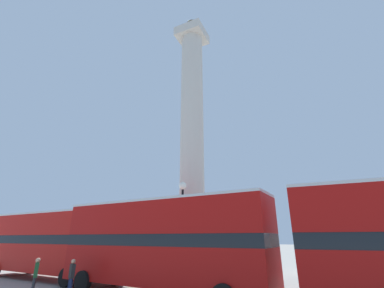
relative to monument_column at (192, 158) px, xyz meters
name	(u,v)px	position (x,y,z in m)	size (l,w,h in m)	color
ground_plane	(192,278)	(0.00, 0.00, -8.59)	(200.00, 200.00, 0.00)	gray
monument_column	(192,158)	(0.00, 0.00, 0.00)	(4.78, 4.78, 22.60)	beige
bus_a	(51,241)	(-8.67, -4.73, -6.21)	(11.18, 3.28, 4.30)	#B7140F
bus_b	(160,241)	(1.03, -5.78, -6.14)	(11.43, 3.34, 4.46)	#A80F0C
equestrian_statue	(338,251)	(9.24, 5.58, -6.92)	(4.52, 3.75, 6.22)	beige
street_lamp	(182,219)	(0.97, -3.30, -4.91)	(0.49, 0.49, 5.95)	black
pedestrian_near_lamp	(71,276)	(-2.57, -7.84, -7.69)	(0.46, 0.34, 1.63)	#192347
pedestrian_by_plinth	(35,275)	(-4.28, -8.49, -7.66)	(0.46, 0.40, 1.67)	#28282D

